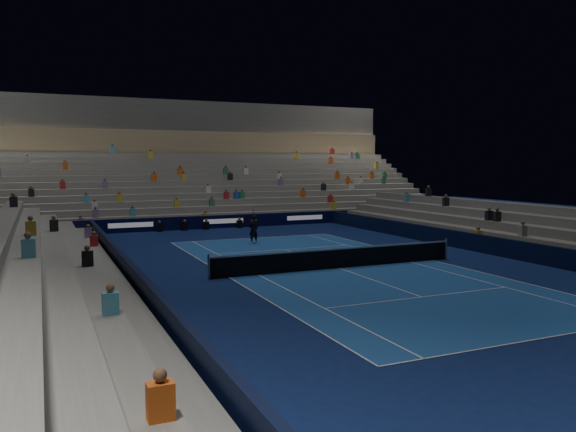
% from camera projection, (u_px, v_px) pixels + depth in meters
% --- Properties ---
extents(ground, '(90.00, 90.00, 0.00)m').
position_uv_depth(ground, '(339.00, 268.00, 26.83)').
color(ground, '#0C1B4D').
rests_on(ground, ground).
extents(court_surface, '(10.97, 23.77, 0.01)m').
position_uv_depth(court_surface, '(339.00, 268.00, 26.83)').
color(court_surface, '#1C4E9B').
rests_on(court_surface, ground).
extents(sponsor_barrier_far, '(44.00, 0.25, 1.00)m').
position_uv_depth(sponsor_barrier_far, '(223.00, 222.00, 43.63)').
color(sponsor_barrier_far, black).
rests_on(sponsor_barrier_far, ground).
extents(sponsor_barrier_east, '(0.25, 37.00, 1.00)m').
position_uv_depth(sponsor_barrier_east, '(494.00, 246.00, 30.70)').
color(sponsor_barrier_east, black).
rests_on(sponsor_barrier_east, ground).
extents(sponsor_barrier_west, '(0.25, 37.00, 1.00)m').
position_uv_depth(sponsor_barrier_west, '(130.00, 274.00, 22.88)').
color(sponsor_barrier_west, black).
rests_on(sponsor_barrier_west, ground).
extents(grandstand_main, '(44.00, 15.20, 11.20)m').
position_uv_depth(grandstand_main, '(192.00, 181.00, 51.92)').
color(grandstand_main, gray).
rests_on(grandstand_main, ground).
extents(grandstand_east, '(5.00, 37.00, 2.50)m').
position_uv_depth(grandstand_east, '(541.00, 235.00, 32.06)').
color(grandstand_east, slate).
rests_on(grandstand_east, ground).
extents(grandstand_west, '(5.00, 37.00, 2.50)m').
position_uv_depth(grandstand_west, '(37.00, 270.00, 21.44)').
color(grandstand_west, slate).
rests_on(grandstand_west, ground).
extents(tennis_net, '(12.90, 0.10, 1.10)m').
position_uv_depth(tennis_net, '(339.00, 258.00, 26.79)').
color(tennis_net, '#B2B2B7').
rests_on(tennis_net, ground).
extents(tennis_player, '(0.75, 0.59, 1.81)m').
position_uv_depth(tennis_player, '(253.00, 229.00, 34.96)').
color(tennis_player, black).
rests_on(tennis_player, ground).
extents(broadcast_camera, '(0.54, 0.93, 0.57)m').
position_uv_depth(broadcast_camera, '(254.00, 224.00, 43.66)').
color(broadcast_camera, black).
rests_on(broadcast_camera, ground).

